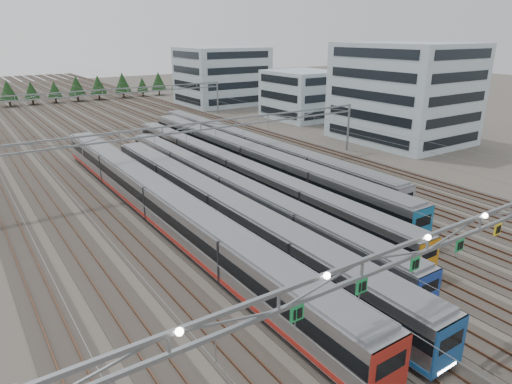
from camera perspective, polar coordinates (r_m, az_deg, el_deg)
ground at (r=37.18m, az=24.52°, el=-13.92°), size 400.00×400.00×0.00m
track_bed at (r=119.53m, az=-20.42°, el=9.56°), size 54.00×260.00×5.42m
train_a at (r=49.63m, az=-12.12°, el=-1.16°), size 3.15×62.61×4.11m
train_b at (r=46.79m, az=-4.41°, el=-2.19°), size 2.98×52.65×3.88m
train_c at (r=53.78m, az=-3.38°, el=0.46°), size 2.62×55.11×3.40m
train_d at (r=60.96m, az=-2.70°, el=2.77°), size 2.62×60.71×3.41m
train_e at (r=65.88m, az=-0.86°, el=4.29°), size 3.02×59.27×3.94m
train_f at (r=73.17m, az=-0.49°, el=5.69°), size 2.78×60.37×3.61m
gantry_near at (r=33.95m, az=26.29°, el=-3.88°), size 56.36×0.61×8.08m
gantry_mid at (r=62.93m, az=-6.87°, el=7.34°), size 56.36×0.36×8.00m
gantry_far at (r=104.49m, az=-18.61°, el=11.24°), size 56.36×0.36×8.00m
depot_bldg_south at (r=89.70m, az=17.94°, el=11.69°), size 18.00×22.00×17.62m
depot_bldg_mid at (r=109.77m, az=5.82°, el=12.00°), size 14.00×16.00×10.98m
depot_bldg_north at (r=131.97m, az=-4.27°, el=14.25°), size 22.00×18.00×15.49m
treeline at (r=147.04m, az=-21.26°, el=12.17°), size 106.40×5.60×7.02m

